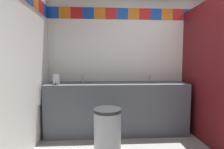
% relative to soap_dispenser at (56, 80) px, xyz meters
% --- Properties ---
extents(wall_back, '(4.43, 0.09, 2.77)m').
position_rel_soap_dispenser_xyz_m(wall_back, '(1.97, 0.48, 0.43)').
color(wall_back, white).
rests_on(wall_back, ground_plane).
extents(vanity_counter, '(2.39, 0.56, 0.88)m').
position_rel_soap_dispenser_xyz_m(vanity_counter, '(1.00, 0.16, -0.51)').
color(vanity_counter, '#4C515B').
rests_on(vanity_counter, ground_plane).
extents(faucet_left, '(0.04, 0.10, 0.14)m').
position_rel_soap_dispenser_xyz_m(faucet_left, '(0.40, 0.25, -0.03)').
color(faucet_left, silver).
rests_on(faucet_left, vanity_counter).
extents(faucet_right, '(0.04, 0.10, 0.14)m').
position_rel_soap_dispenser_xyz_m(faucet_right, '(1.60, 0.25, -0.03)').
color(faucet_right, silver).
rests_on(faucet_right, vanity_counter).
extents(soap_dispenser, '(0.09, 0.09, 0.16)m').
position_rel_soap_dispenser_xyz_m(soap_dispenser, '(0.00, 0.00, 0.00)').
color(soap_dispenser, '#B7BABF').
rests_on(soap_dispenser, vanity_counter).
extents(toilet, '(0.39, 0.49, 0.74)m').
position_rel_soap_dispenser_xyz_m(toilet, '(2.77, -0.04, -0.66)').
color(toilet, white).
rests_on(toilet, ground_plane).
extents(trash_bin, '(0.36, 0.36, 0.65)m').
position_rel_soap_dispenser_xyz_m(trash_bin, '(0.81, -0.65, -0.64)').
color(trash_bin, '#999EA3').
rests_on(trash_bin, ground_plane).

